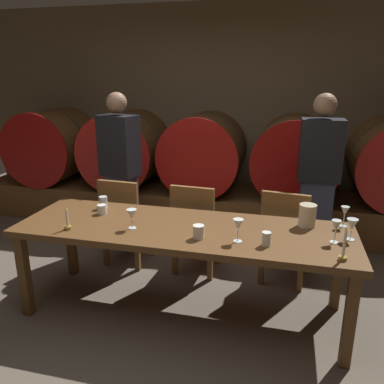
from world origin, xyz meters
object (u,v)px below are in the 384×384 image
object	(u,v)px
wine_glass_left	(238,225)
wine_glass_center	(336,227)
guest_right	(318,181)
wine_glass_far_left	(132,215)
chair_left	(124,217)
wine_barrel_left	(127,149)
cup_center_right	(198,232)
chair_center	(196,224)
candle_right	(344,251)
cup_far_left	(103,202)
candle_left	(68,223)
wine_glass_right	(345,212)
pitcher	(307,216)
chair_right	(285,232)
dining_table	(183,235)
wine_glass_far_right	(352,225)
wine_barrel_right	(295,157)
guest_left	(120,172)
wine_barrel_far_left	(54,145)
cup_center_left	(102,209)
cup_far_right	(266,239)
wine_barrel_center	(204,153)

from	to	relation	value
wine_glass_left	wine_glass_center	size ratio (longest dim) A/B	1.01
guest_right	wine_glass_far_left	xyz separation A→B (m)	(-1.38, -1.23, -0.02)
chair_left	guest_right	xyz separation A→B (m)	(1.78, 0.46, 0.36)
wine_barrel_left	cup_center_right	distance (m)	2.55
chair_center	wine_glass_center	xyz separation A→B (m)	(1.13, -0.66, 0.35)
candle_right	cup_center_right	size ratio (longest dim) A/B	2.32
cup_far_left	candle_left	bearing A→B (deg)	-95.34
wine_glass_far_left	wine_glass_right	size ratio (longest dim) A/B	0.94
candle_right	cup_far_left	distance (m)	1.93
pitcher	cup_center_right	bearing A→B (deg)	-151.03
guest_right	chair_right	bearing A→B (deg)	58.70
wine_glass_left	cup_center_right	size ratio (longest dim) A/B	1.69
chair_left	guest_right	bearing A→B (deg)	-161.88
dining_table	cup_center_right	distance (m)	0.26
dining_table	cup_far_left	bearing A→B (deg)	162.93
pitcher	wine_glass_far_right	world-z (taller)	pitcher
wine_barrel_right	candle_right	distance (m)	2.24
guest_left	wine_barrel_far_left	bearing A→B (deg)	-18.44
wine_glass_far_left	cup_center_left	size ratio (longest dim) A/B	1.94
dining_table	wine_glass_far_right	bearing A→B (deg)	2.58
wine_barrel_right	wine_glass_far_left	bearing A→B (deg)	-119.62
cup_center_left	dining_table	bearing A→B (deg)	-8.78
guest_right	candle_left	size ratio (longest dim) A/B	9.19
wine_barrel_far_left	cup_far_right	bearing A→B (deg)	-35.69
pitcher	guest_left	bearing A→B (deg)	157.21
guest_left	guest_right	xyz separation A→B (m)	(1.97, 0.10, 0.01)
wine_barrel_far_left	pitcher	world-z (taller)	wine_barrel_far_left
wine_glass_center	cup_far_left	xyz separation A→B (m)	(-1.83, 0.26, -0.06)
wine_barrel_right	chair_left	distance (m)	2.07
chair_center	guest_right	size ratio (longest dim) A/B	0.53
candle_left	cup_far_left	bearing A→B (deg)	84.66
pitcher	cup_center_left	distance (m)	1.62
cup_center_left	cup_far_right	world-z (taller)	cup_far_right
wine_glass_far_left	cup_center_left	xyz separation A→B (m)	(-0.36, 0.23, -0.07)
wine_barrel_far_left	wine_barrel_left	distance (m)	1.05
cup_far_right	candle_right	bearing A→B (deg)	-12.31
wine_glass_right	cup_far_right	world-z (taller)	wine_glass_right
wine_barrel_center	candle_left	world-z (taller)	wine_barrel_center
wine_barrel_right	candle_right	size ratio (longest dim) A/B	4.24
chair_left	wine_glass_far_right	size ratio (longest dim) A/B	5.77
wine_barrel_center	cup_far_left	world-z (taller)	wine_barrel_center
wine_barrel_far_left	wine_glass_far_right	xyz separation A→B (m)	(3.50, -1.88, -0.07)
guest_right	wine_glass_center	xyz separation A→B (m)	(0.05, -1.13, -0.01)
wine_barrel_far_left	dining_table	xyz separation A→B (m)	(2.32, -1.93, -0.24)
wine_barrel_far_left	cup_far_left	distance (m)	2.30
chair_right	wine_glass_far_left	distance (m)	1.39
guest_left	cup_far_left	distance (m)	0.80
candle_left	chair_center	bearing A→B (deg)	49.58
guest_right	cup_far_right	world-z (taller)	guest_right
wine_glass_far_left	wine_glass_right	bearing A→B (deg)	15.28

